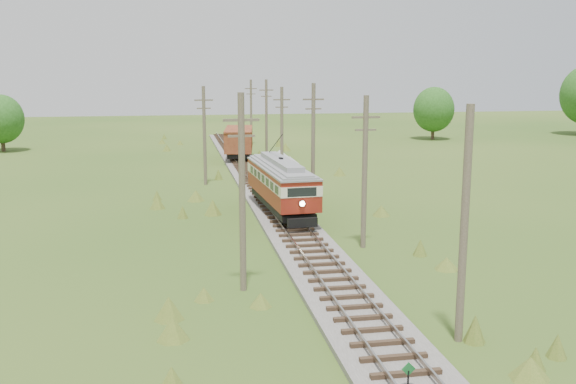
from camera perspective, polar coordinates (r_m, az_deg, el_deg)
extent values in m
cube|color=#605B54|center=(51.47, -1.98, -0.22)|extent=(3.60, 96.00, 0.25)
cube|color=#726659|center=(51.30, -2.78, 0.15)|extent=(0.08, 96.00, 0.17)
cube|color=#726659|center=(51.50, -1.19, 0.20)|extent=(0.08, 96.00, 0.17)
cube|color=#2D2116|center=(51.43, -1.98, 0.01)|extent=(2.40, 96.00, 0.16)
cylinder|color=black|center=(21.12, 10.62, -16.30)|extent=(0.06, 0.06, 0.80)
cube|color=#17692A|center=(20.92, 10.66, -15.20)|extent=(0.45, 0.03, 0.45)
cube|color=black|center=(44.13, -0.62, -0.94)|extent=(2.84, 10.34, 0.42)
cube|color=maroon|center=(43.95, -0.62, 0.24)|extent=(3.28, 11.25, 1.02)
cube|color=beige|center=(43.80, -0.63, 1.31)|extent=(3.31, 11.31, 0.65)
cube|color=black|center=(43.80, -0.63, 1.31)|extent=(3.31, 10.81, 0.51)
cube|color=maroon|center=(43.73, -0.63, 1.91)|extent=(3.28, 11.25, 0.28)
cube|color=gray|center=(43.68, -0.63, 2.31)|extent=(3.34, 11.37, 0.35)
cube|color=gray|center=(43.64, -0.63, 2.72)|extent=(1.69, 8.39, 0.37)
sphere|color=#FFF2BF|center=(38.56, 1.27, -1.05)|extent=(0.33, 0.33, 0.33)
cylinder|color=black|center=(45.12, -1.11, 4.32)|extent=(0.33, 4.31, 1.79)
cylinder|color=black|center=(39.98, -0.22, -2.24)|extent=(0.16, 0.75, 0.74)
cylinder|color=black|center=(40.32, 1.70, -2.14)|extent=(0.16, 0.75, 0.74)
cylinder|color=black|center=(48.02, -2.57, -0.04)|extent=(0.16, 0.75, 0.74)
cylinder|color=black|center=(48.31, -0.95, 0.03)|extent=(0.16, 0.75, 0.74)
cube|color=black|center=(72.08, -4.38, 3.59)|extent=(3.32, 8.21, 0.55)
cube|color=maroon|center=(71.92, -4.40, 4.69)|extent=(4.00, 9.16, 2.22)
cube|color=maroon|center=(71.80, -4.41, 5.61)|extent=(4.08, 9.34, 0.13)
cylinder|color=black|center=(69.46, -5.13, 3.35)|extent=(0.25, 0.90, 0.89)
cylinder|color=black|center=(69.41, -3.76, 3.37)|extent=(0.25, 0.90, 0.89)
cylinder|color=black|center=(74.74, -4.96, 3.88)|extent=(0.25, 0.90, 0.89)
cylinder|color=black|center=(74.69, -3.69, 3.90)|extent=(0.25, 0.90, 0.89)
cone|color=gray|center=(70.14, -0.74, 3.20)|extent=(3.64, 3.64, 1.37)
cone|color=gray|center=(69.22, 0.16, 2.87)|extent=(2.05, 2.05, 0.80)
cylinder|color=brown|center=(24.02, 15.40, -2.97)|extent=(0.30, 0.30, 8.80)
cylinder|color=brown|center=(36.02, 6.83, 1.69)|extent=(0.30, 0.30, 8.60)
cube|color=brown|center=(35.67, 6.94, 6.61)|extent=(1.60, 0.12, 0.12)
cube|color=brown|center=(35.72, 6.91, 5.50)|extent=(1.20, 0.10, 0.10)
cylinder|color=brown|center=(48.44, 2.25, 4.33)|extent=(0.30, 0.30, 9.00)
cube|color=brown|center=(48.18, 2.28, 8.23)|extent=(1.60, 0.12, 0.12)
cube|color=brown|center=(48.22, 2.27, 7.40)|extent=(1.20, 0.10, 0.10)
cylinder|color=brown|center=(61.13, -0.55, 5.40)|extent=(0.30, 0.30, 8.40)
cube|color=brown|center=(60.92, -0.55, 8.21)|extent=(1.60, 0.12, 0.12)
cube|color=brown|center=(60.96, -0.55, 7.55)|extent=(1.20, 0.10, 0.10)
cylinder|color=brown|center=(73.97, -1.93, 6.53)|extent=(0.30, 0.30, 8.90)
cube|color=brown|center=(73.80, -1.95, 9.04)|extent=(1.60, 0.12, 0.12)
cube|color=brown|center=(73.83, -1.94, 8.50)|extent=(1.20, 0.10, 0.10)
cylinder|color=brown|center=(86.81, -3.30, 7.08)|extent=(0.30, 0.30, 8.70)
cube|color=brown|center=(86.67, -3.32, 9.16)|extent=(1.60, 0.12, 0.12)
cube|color=brown|center=(86.69, -3.32, 8.70)|extent=(1.20, 0.10, 0.10)
cylinder|color=brown|center=(28.69, -4.09, -0.19)|extent=(0.30, 0.30, 9.00)
cube|color=brown|center=(28.25, -4.18, 6.40)|extent=(1.60, 0.12, 0.12)
cube|color=brown|center=(28.31, -4.16, 4.98)|extent=(1.20, 0.10, 0.10)
cylinder|color=brown|center=(56.36, -7.43, 4.95)|extent=(0.30, 0.30, 8.60)
cube|color=brown|center=(56.13, -7.51, 8.10)|extent=(1.60, 0.12, 0.12)
cube|color=brown|center=(56.17, -7.49, 7.39)|extent=(1.20, 0.10, 0.10)
cylinder|color=#38281C|center=(87.01, -24.01, 4.07)|extent=(0.50, 0.50, 2.34)
ellipsoid|color=#214D17|center=(86.77, -24.16, 5.95)|extent=(5.46, 5.46, 6.01)
cylinder|color=#38281C|center=(95.92, 12.75, 5.34)|extent=(0.50, 0.50, 2.52)
ellipsoid|color=#214D17|center=(95.69, 12.83, 7.17)|extent=(5.88, 5.88, 6.47)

